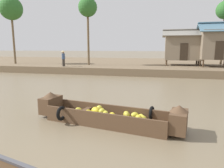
{
  "coord_description": "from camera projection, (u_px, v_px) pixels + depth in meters",
  "views": [
    {
      "loc": [
        3.12,
        -1.65,
        2.67
      ],
      "look_at": [
        0.99,
        7.32,
        1.04
      ],
      "focal_mm": 33.11,
      "sensor_mm": 36.0,
      "label": 1
    }
  ],
  "objects": [
    {
      "name": "palm_tree_mid",
      "position": [
        11.0,
        9.0,
        24.43
      ],
      "size": [
        2.67,
        2.67,
        7.85
      ],
      "color": "brown",
      "rests_on": "riverbank_strip"
    },
    {
      "name": "riverbank_strip",
      "position": [
        138.0,
        64.0,
        28.89
      ],
      "size": [
        160.0,
        20.0,
        0.71
      ],
      "primitive_type": "cube",
      "color": "#756047",
      "rests_on": "ground"
    },
    {
      "name": "stilt_house_left",
      "position": [
        183.0,
        47.0,
        22.96
      ],
      "size": [
        4.54,
        3.2,
        3.97
      ],
      "color": "#4C3826",
      "rests_on": "riverbank_strip"
    },
    {
      "name": "vendor_person",
      "position": [
        63.0,
        58.0,
        21.71
      ],
      "size": [
        0.44,
        0.44,
        1.66
      ],
      "color": "#332D28",
      "rests_on": "riverbank_strip"
    },
    {
      "name": "ground_plane",
      "position": [
        106.0,
        93.0,
        12.34
      ],
      "size": [
        300.0,
        300.0,
        0.0
      ],
      "primitive_type": "plane",
      "color": "#7A6B51"
    },
    {
      "name": "palm_tree_far",
      "position": [
        88.0,
        8.0,
        22.58
      ],
      "size": [
        2.07,
        2.07,
        7.35
      ],
      "color": "brown",
      "rests_on": "riverbank_strip"
    },
    {
      "name": "banana_boat",
      "position": [
        107.0,
        115.0,
        7.28
      ],
      "size": [
        5.44,
        1.8,
        0.95
      ],
      "color": "brown",
      "rests_on": "ground"
    },
    {
      "name": "stilt_house_mid_left",
      "position": [
        216.0,
        44.0,
        21.26
      ],
      "size": [
        3.76,
        3.63,
        4.54
      ],
      "color": "#4C3826",
      "rests_on": "riverbank_strip"
    }
  ]
}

